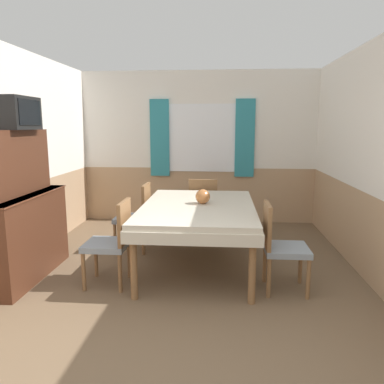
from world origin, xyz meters
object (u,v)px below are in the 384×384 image
object	(u,v)px
dining_table	(198,213)
tv	(17,113)
chair_left_near	(113,240)
sideboard	(20,217)
chair_right_near	(280,244)
chair_head_window	(203,206)
chair_left_far	(137,214)
vase	(203,197)

from	to	relation	value
dining_table	tv	xyz separation A→B (m)	(-1.91, -0.38, 1.15)
chair_left_near	sideboard	world-z (taller)	sideboard
chair_right_near	tv	world-z (taller)	tv
chair_head_window	chair_left_far	bearing A→B (deg)	-144.17
chair_left_near	vase	distance (m)	1.17
chair_left_near	tv	distance (m)	1.69
chair_right_near	sideboard	bearing A→B (deg)	-92.22
tv	chair_left_far	bearing A→B (deg)	42.14
chair_head_window	chair_right_near	bearing A→B (deg)	-63.81
chair_head_window	vase	xyz separation A→B (m)	(0.05, -1.14, 0.36)
chair_head_window	tv	size ratio (longest dim) A/B	1.68
chair_left_near	dining_table	bearing A→B (deg)	-56.75
chair_right_near	chair_left_far	world-z (taller)	same
chair_left_far	chair_left_near	distance (m)	1.14
dining_table	chair_head_window	bearing A→B (deg)	90.00
chair_head_window	chair_left_far	world-z (taller)	same
tv	vase	size ratio (longest dim) A/B	3.14
chair_left_near	tv	world-z (taller)	tv
chair_left_near	sideboard	distance (m)	1.09
chair_left_near	vase	xyz separation A→B (m)	(0.92, 0.63, 0.36)
chair_right_near	chair_left_far	size ratio (longest dim) A/B	1.00
chair_right_near	chair_left_near	size ratio (longest dim) A/B	1.00
dining_table	tv	bearing A→B (deg)	-168.86
vase	chair_right_near	bearing A→B (deg)	-37.49
dining_table	sideboard	size ratio (longest dim) A/B	1.21
tv	vase	world-z (taller)	tv
chair_left_near	chair_right_near	bearing A→B (deg)	-90.00
dining_table	chair_left_near	bearing A→B (deg)	-146.75
chair_left_far	tv	world-z (taller)	tv
chair_left_far	vase	bearing A→B (deg)	-119.07
chair_head_window	chair_left_near	distance (m)	1.97
chair_left_far	chair_left_near	bearing A→B (deg)	-180.00
dining_table	chair_right_near	world-z (taller)	chair_right_near
chair_head_window	sideboard	xyz separation A→B (m)	(-1.93, -1.66, 0.20)
chair_right_near	chair_left_near	distance (m)	1.74
dining_table	chair_left_near	distance (m)	1.05
chair_left_near	tv	xyz separation A→B (m)	(-1.05, 0.19, 1.32)
chair_right_near	chair_head_window	xyz separation A→B (m)	(-0.87, 1.77, 0.00)
dining_table	sideboard	bearing A→B (deg)	-166.58
chair_left_near	vase	size ratio (longest dim) A/B	5.27
chair_right_near	sideboard	xyz separation A→B (m)	(-2.80, 0.11, 0.20)
dining_table	chair_left_far	world-z (taller)	chair_left_far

